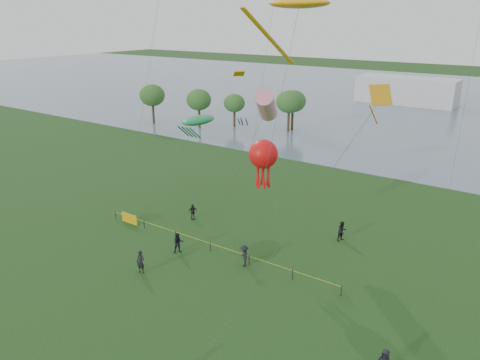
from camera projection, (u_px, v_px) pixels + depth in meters
The scene contains 15 objects.
ground_plane at pixel (147, 348), 28.52m from camera, with size 400.00×400.00×0.00m, color black.
lake at pixel (465, 106), 106.16m from camera, with size 400.00×120.00×0.08m, color slate.
pavilion_left at pixel (407, 91), 107.73m from camera, with size 22.00×8.00×6.00m, color silver.
trees at pixel (231, 100), 83.24m from camera, with size 28.67×14.69×7.35m.
fence at pixel (158, 228), 43.40m from camera, with size 24.07×0.07×1.05m.
spectator_a at pixel (178, 243), 39.80m from camera, with size 0.88×0.69×1.81m, color black.
spectator_b at pixel (244, 256), 37.58m from camera, with size 1.20×0.69×1.86m, color black.
spectator_c at pixel (193, 212), 46.35m from camera, with size 0.95×0.40×1.62m, color black.
spectator_f at pixel (141, 262), 36.61m from camera, with size 0.69×0.46×1.90m, color black.
spectator_g at pixel (342, 231), 41.96m from camera, with size 0.89×0.69×1.83m, color black.
kite_stingray at pixel (298, 4), 35.44m from camera, with size 5.02×10.04×20.48m.
kite_windsock at pixel (266, 105), 43.89m from camera, with size 4.22×7.89×13.15m.
kite_creature at pixel (198, 120), 50.22m from camera, with size 2.56×10.79×9.06m.
kite_octopus at pixel (263, 155), 38.31m from camera, with size 5.47×3.50×9.69m.
kite_delta at pixel (368, 115), 26.09m from camera, with size 5.78×14.61×15.51m.
Camera 1 is at (18.05, -16.12, 19.12)m, focal length 35.00 mm.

